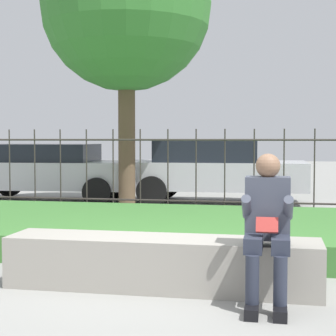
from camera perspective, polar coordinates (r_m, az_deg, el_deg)
The scene contains 8 objects.
ground_plane at distance 5.41m, azimuth -1.37°, elevation -12.09°, with size 60.00×60.00×0.00m, color gray.
stone_bench at distance 5.34m, azimuth -0.63°, elevation -9.90°, with size 2.94×0.58×0.48m.
person_seated_reader at distance 4.82m, azimuth 10.06°, elevation -5.42°, with size 0.42×0.73×1.28m.
grass_berm at distance 7.66m, azimuth 2.43°, elevation -6.39°, with size 9.98×3.34×0.31m.
iron_fence at distance 9.72m, azimuth 4.32°, elevation -0.45°, with size 7.98×0.03×1.57m.
car_parked_center at distance 12.19m, azimuth 4.53°, elevation -0.17°, with size 3.97×1.97×1.36m.
car_parked_left at distance 12.88m, azimuth -12.11°, elevation -0.21°, with size 4.36×2.07×1.28m.
tree_behind_fence at distance 11.50m, azimuth -4.26°, elevation 16.02°, with size 3.36×3.36×5.70m.
Camera 1 is at (1.11, -5.10, 1.41)m, focal length 60.00 mm.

